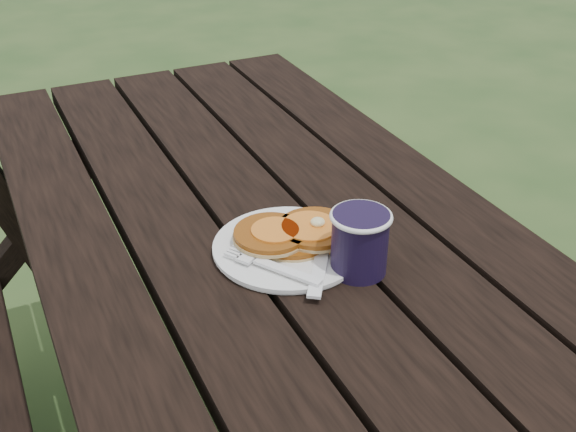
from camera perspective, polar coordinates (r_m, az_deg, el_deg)
name	(u,v)px	position (r m, az deg, el deg)	size (l,w,h in m)	color
plate	(288,248)	(1.12, 0.03, -2.55)	(0.23, 0.23, 0.01)	white
pancake_stack	(294,233)	(1.12, 0.51, -1.37)	(0.18, 0.13, 0.04)	#8F4810
knife	(321,261)	(1.08, 2.61, -3.58)	(0.02, 0.18, 0.01)	white
fork	(288,271)	(1.04, -0.03, -4.40)	(0.03, 0.16, 0.01)	white
coffee_cup	(360,239)	(1.05, 5.70, -1.81)	(0.09, 0.09, 0.10)	black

